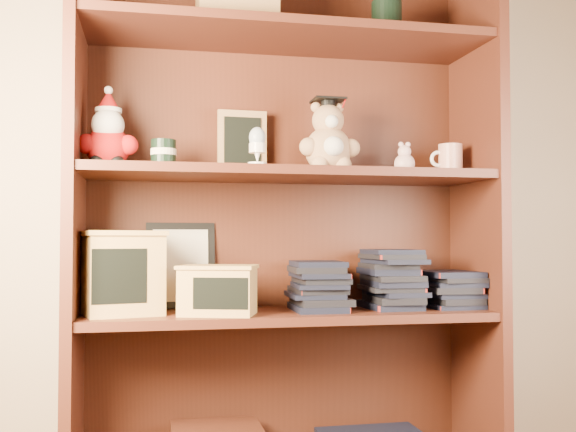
% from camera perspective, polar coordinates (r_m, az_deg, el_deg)
% --- Properties ---
extents(bookcase, '(1.20, 0.35, 1.60)m').
position_cam_1_polar(bookcase, '(1.97, -0.37, -1.25)').
color(bookcase, '#4C2115').
rests_on(bookcase, ground).
extents(shelf_lower, '(1.14, 0.33, 0.02)m').
position_cam_1_polar(shelf_lower, '(1.93, 0.00, -8.40)').
color(shelf_lower, '#4C2115').
rests_on(shelf_lower, ground).
extents(shelf_upper, '(1.14, 0.33, 0.02)m').
position_cam_1_polar(shelf_upper, '(1.93, 0.00, 3.49)').
color(shelf_upper, '#4C2115').
rests_on(shelf_upper, ground).
extents(santa_plush, '(0.16, 0.12, 0.23)m').
position_cam_1_polar(santa_plush, '(1.90, -15.00, 6.55)').
color(santa_plush, '#A50F0F').
rests_on(santa_plush, shelf_upper).
extents(teachers_tin, '(0.07, 0.07, 0.08)m').
position_cam_1_polar(teachers_tin, '(1.90, -10.50, 5.21)').
color(teachers_tin, black).
rests_on(teachers_tin, shelf_upper).
extents(chalkboard_plaque, '(0.15, 0.08, 0.19)m').
position_cam_1_polar(chalkboard_plaque, '(2.04, -3.91, 6.16)').
color(chalkboard_plaque, '#9E7547').
rests_on(chalkboard_plaque, shelf_upper).
extents(egg_cup, '(0.05, 0.05, 0.11)m').
position_cam_1_polar(egg_cup, '(1.85, -2.61, 5.98)').
color(egg_cup, white).
rests_on(egg_cup, shelf_upper).
extents(grad_teddy_bear, '(0.18, 0.15, 0.22)m').
position_cam_1_polar(grad_teddy_bear, '(1.96, 3.46, 6.20)').
color(grad_teddy_bear, tan).
rests_on(grad_teddy_bear, shelf_upper).
extents(pink_figurine, '(0.06, 0.06, 0.10)m').
position_cam_1_polar(pink_figurine, '(2.03, 9.83, 4.61)').
color(pink_figurine, beige).
rests_on(pink_figurine, shelf_upper).
extents(teacher_mug, '(0.10, 0.07, 0.09)m').
position_cam_1_polar(teacher_mug, '(2.09, 13.53, 4.69)').
color(teacher_mug, silver).
rests_on(teacher_mug, shelf_upper).
extents(certificate_frame, '(0.20, 0.05, 0.25)m').
position_cam_1_polar(certificate_frame, '(2.02, -9.09, -4.13)').
color(certificate_frame, black).
rests_on(certificate_frame, shelf_lower).
extents(treats_box, '(0.25, 0.25, 0.23)m').
position_cam_1_polar(treats_box, '(1.89, -13.93, -4.63)').
color(treats_box, tan).
rests_on(treats_box, shelf_lower).
extents(pencils_box, '(0.24, 0.20, 0.13)m').
position_cam_1_polar(pencils_box, '(1.83, -5.95, -6.21)').
color(pencils_box, tan).
rests_on(pencils_box, shelf_lower).
extents(book_stack_left, '(0.14, 0.20, 0.14)m').
position_cam_1_polar(book_stack_left, '(1.94, 2.53, -5.86)').
color(book_stack_left, black).
rests_on(book_stack_left, shelf_lower).
extents(book_stack_mid, '(0.14, 0.20, 0.18)m').
position_cam_1_polar(book_stack_mid, '(2.01, 8.74, -5.26)').
color(book_stack_mid, black).
rests_on(book_stack_mid, shelf_lower).
extents(book_stack_right, '(0.14, 0.20, 0.11)m').
position_cam_1_polar(book_stack_right, '(2.08, 13.61, -5.99)').
color(book_stack_right, black).
rests_on(book_stack_right, shelf_lower).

